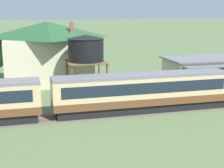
{
  "coord_description": "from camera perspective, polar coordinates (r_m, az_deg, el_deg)",
  "views": [
    {
      "loc": [
        -36.63,
        -33.95,
        10.98
      ],
      "look_at": [
        -26.4,
        4.01,
        2.24
      ],
      "focal_mm": 55.0,
      "sensor_mm": 36.0,
      "label": 1
    }
  ],
  "objects": [
    {
      "name": "passenger_train",
      "position": [
        37.18,
        5.47,
        -1.07
      ],
      "size": [
        101.79,
        3.11,
        4.1
      ],
      "color": "brown",
      "rests_on": "ground_plane"
    },
    {
      "name": "railway_track",
      "position": [
        39.72,
        12.1,
        -3.79
      ],
      "size": [
        163.13,
        3.6,
        0.04
      ],
      "color": "#665B51",
      "rests_on": "ground_plane"
    },
    {
      "name": "station_building",
      "position": [
        50.65,
        14.62,
        1.98
      ],
      "size": [
        10.26,
        8.01,
        4.07
      ],
      "color": "#BCB293",
      "rests_on": "ground_plane"
    },
    {
      "name": "station_house_dark_green_roof",
      "position": [
        51.89,
        -10.69,
        5.33
      ],
      "size": [
        13.28,
        10.32,
        9.06
      ],
      "color": "beige",
      "rests_on": "ground_plane"
    },
    {
      "name": "water_tower",
      "position": [
        44.49,
        -4.37,
        5.8
      ],
      "size": [
        5.0,
        5.0,
        7.65
      ],
      "color": "brown",
      "rests_on": "ground_plane"
    }
  ]
}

